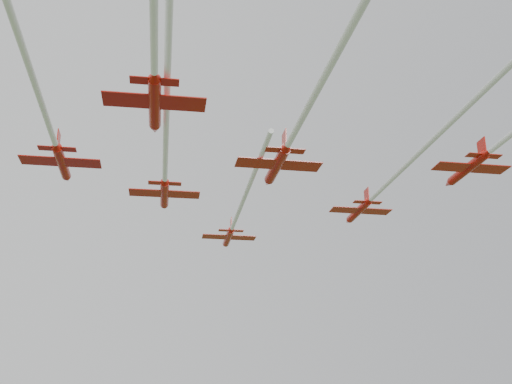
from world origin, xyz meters
name	(u,v)px	position (x,y,z in m)	size (l,w,h in m)	color
jet_lead	(236,219)	(1.76, 6.03, 56.33)	(15.66, 43.01, 2.47)	red
jet_row2_left	(165,162)	(-13.00, -7.56, 57.30)	(17.85, 48.32, 2.72)	red
jet_row2_right	(389,182)	(11.67, -16.17, 55.91)	(15.71, 46.43, 2.42)	red
jet_row3_left	(50,129)	(-26.40, -12.53, 56.61)	(15.31, 42.18, 2.62)	red
jet_row3_mid	(312,99)	(-6.66, -29.93, 56.04)	(20.14, 60.65, 2.82)	red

